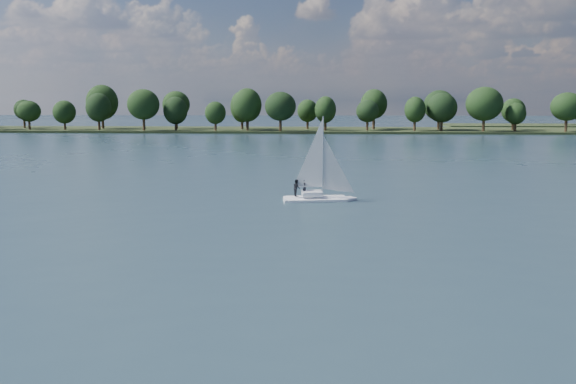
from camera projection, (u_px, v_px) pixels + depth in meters
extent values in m
plane|color=#233342|center=(321.00, 160.00, 118.46)|extent=(700.00, 700.00, 0.00)
cube|color=black|center=(326.00, 131.00, 229.08)|extent=(660.00, 40.00, 1.50)
cube|color=white|center=(317.00, 201.00, 70.07)|extent=(7.59, 3.38, 0.86)
cube|color=white|center=(317.00, 193.00, 69.95)|extent=(2.36, 1.67, 0.54)
cylinder|color=#ADADB4|center=(317.00, 156.00, 69.37)|extent=(0.13, 0.13, 8.63)
imported|color=black|center=(305.00, 188.00, 70.07)|extent=(0.56, 0.75, 1.86)
imported|color=black|center=(297.00, 188.00, 69.84)|extent=(0.95, 1.08, 1.86)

